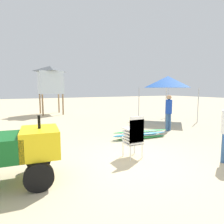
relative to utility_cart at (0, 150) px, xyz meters
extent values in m
plane|color=beige|center=(3.24, -0.25, -0.78)|extent=(80.00, 80.00, 0.00)
cube|color=yellow|center=(0.80, -0.09, 0.12)|extent=(0.91, 1.18, 0.60)
cylinder|color=black|center=(0.80, -0.09, 0.57)|extent=(0.07, 0.07, 0.30)
cylinder|color=black|center=(0.81, 0.46, -0.48)|extent=(0.62, 0.24, 0.60)
cylinder|color=black|center=(0.69, -0.63, -0.48)|extent=(0.62, 0.24, 0.60)
cube|color=white|center=(3.49, 0.18, -0.34)|extent=(0.48, 0.48, 0.04)
cube|color=white|center=(3.49, -0.04, -0.14)|extent=(0.48, 0.04, 0.40)
cube|color=white|center=(3.49, 0.18, -0.25)|extent=(0.48, 0.48, 0.04)
cube|color=white|center=(3.49, -0.04, -0.05)|extent=(0.48, 0.04, 0.40)
cube|color=white|center=(3.49, 0.18, -0.16)|extent=(0.48, 0.48, 0.04)
cube|color=white|center=(3.49, -0.04, 0.04)|extent=(0.48, 0.04, 0.40)
cube|color=white|center=(3.49, 0.18, -0.07)|extent=(0.48, 0.48, 0.04)
cube|color=white|center=(3.49, -0.04, 0.13)|extent=(0.48, 0.04, 0.40)
cube|color=white|center=(3.49, 0.18, 0.02)|extent=(0.48, 0.48, 0.04)
cube|color=white|center=(3.49, -0.04, 0.22)|extent=(0.48, 0.04, 0.40)
cube|color=white|center=(3.49, 0.18, 0.11)|extent=(0.48, 0.48, 0.04)
cube|color=white|center=(3.49, -0.04, 0.31)|extent=(0.48, 0.04, 0.40)
cylinder|color=white|center=(3.70, 0.39, -0.57)|extent=(0.04, 0.04, 0.42)
cylinder|color=white|center=(3.28, 0.39, -0.57)|extent=(0.04, 0.04, 0.42)
cylinder|color=white|center=(3.70, -0.03, -0.57)|extent=(0.04, 0.04, 0.42)
cylinder|color=white|center=(3.28, -0.03, -0.57)|extent=(0.04, 0.04, 0.42)
ellipsoid|color=green|center=(5.09, 1.92, -0.74)|extent=(2.26, 0.60, 0.08)
ellipsoid|color=white|center=(4.90, 2.02, -0.66)|extent=(2.01, 0.75, 0.08)
ellipsoid|color=#268CCC|center=(5.00, 1.90, -0.58)|extent=(2.49, 0.58, 0.08)
ellipsoid|color=green|center=(5.12, 2.03, -0.50)|extent=(2.52, 0.68, 0.08)
cylinder|color=#33598C|center=(7.09, 2.58, -0.35)|extent=(0.14, 0.14, 0.86)
cylinder|color=#33598C|center=(7.25, 2.58, -0.35)|extent=(0.14, 0.14, 0.86)
cylinder|color=#193FB2|center=(7.17, 2.58, 0.42)|extent=(0.32, 0.32, 0.68)
sphere|color=tan|center=(7.17, 2.58, 0.88)|extent=(0.23, 0.23, 0.23)
cylinder|color=#33598C|center=(5.55, -1.37, -0.37)|extent=(0.14, 0.14, 0.83)
cylinder|color=#B2B2B7|center=(7.90, 3.57, 0.29)|extent=(0.05, 0.05, 2.16)
cylinder|color=#B2B2B7|center=(10.50, 3.57, 0.29)|extent=(0.05, 0.05, 2.16)
cylinder|color=#B2B2B7|center=(7.90, 6.18, 0.29)|extent=(0.05, 0.05, 2.16)
cylinder|color=#B2B2B7|center=(10.50, 6.18, 0.29)|extent=(0.05, 0.05, 2.16)
pyramid|color=#144CB2|center=(9.20, 4.87, 1.74)|extent=(2.61, 2.61, 0.73)
cylinder|color=olive|center=(2.37, 11.09, 0.05)|extent=(0.12, 0.12, 1.66)
cylinder|color=olive|center=(3.93, 11.09, 0.05)|extent=(0.12, 0.12, 1.66)
cylinder|color=olive|center=(2.37, 12.65, 0.05)|extent=(0.12, 0.12, 1.66)
cylinder|color=olive|center=(3.93, 12.65, 0.05)|extent=(0.12, 0.12, 1.66)
cube|color=silver|center=(3.15, 11.87, 1.78)|extent=(1.80, 1.80, 1.80)
pyramid|color=#4C5156|center=(3.15, 11.87, 2.90)|extent=(1.98, 1.98, 0.45)
cone|color=orange|center=(6.72, 4.68, -0.56)|extent=(0.32, 0.32, 0.46)
camera|label=1|loc=(0.29, -4.68, 1.31)|focal=31.27mm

